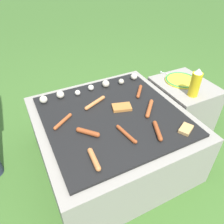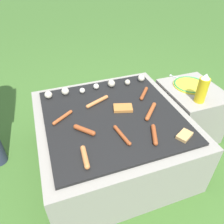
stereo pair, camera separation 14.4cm
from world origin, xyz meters
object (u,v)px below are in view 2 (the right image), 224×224
(plate_colorful, at_px, (190,85))
(condiment_bottle, at_px, (202,89))
(sausage_front_center, at_px, (84,130))
(fork_utensil, at_px, (180,79))

(plate_colorful, distance_m, condiment_bottle, 0.23)
(sausage_front_center, relative_size, plate_colorful, 0.46)
(sausage_front_center, height_order, condiment_bottle, condiment_bottle)
(sausage_front_center, xyz_separation_m, fork_utensil, (0.91, 0.37, -0.01))
(plate_colorful, bearing_deg, condiment_bottle, -108.41)
(sausage_front_center, height_order, fork_utensil, sausage_front_center)
(plate_colorful, distance_m, fork_utensil, 0.12)
(fork_utensil, bearing_deg, condiment_bottle, -99.09)
(fork_utensil, bearing_deg, plate_colorful, -82.66)
(condiment_bottle, bearing_deg, plate_colorful, 71.59)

